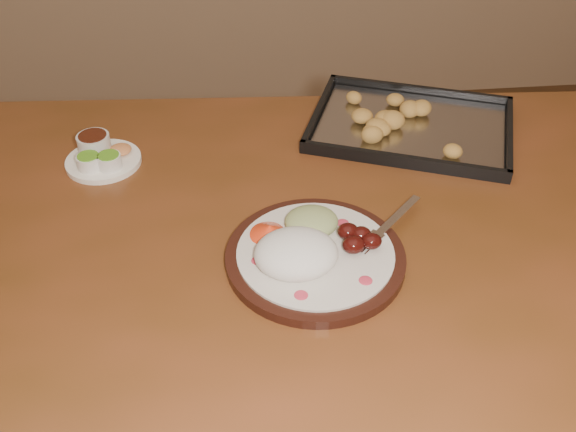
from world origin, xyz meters
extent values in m
cube|color=brown|center=(0.19, 0.21, 0.73)|extent=(1.56, 1.00, 0.04)
cylinder|color=#483315|center=(-0.47, 0.63, 0.35)|extent=(0.07, 0.07, 0.71)
cylinder|color=#483315|center=(0.89, 0.54, 0.35)|extent=(0.07, 0.07, 0.71)
cylinder|color=black|center=(0.21, 0.11, 0.76)|extent=(0.29, 0.29, 0.02)
cylinder|color=beige|center=(0.21, 0.11, 0.77)|extent=(0.25, 0.25, 0.01)
ellipsoid|color=#CA3046|center=(0.18, 0.02, 0.77)|extent=(0.02, 0.02, 0.00)
ellipsoid|color=#CA3046|center=(0.28, 0.04, 0.77)|extent=(0.02, 0.02, 0.00)
ellipsoid|color=#CA3046|center=(0.27, 0.18, 0.77)|extent=(0.02, 0.02, 0.00)
ellipsoid|color=#CA3046|center=(0.12, 0.10, 0.77)|extent=(0.02, 0.02, 0.00)
ellipsoid|color=white|center=(0.18, 0.09, 0.79)|extent=(0.16, 0.15, 0.06)
ellipsoid|color=#460C0A|center=(0.27, 0.10, 0.79)|extent=(0.04, 0.03, 0.03)
ellipsoid|color=#460C0A|center=(0.29, 0.13, 0.79)|extent=(0.04, 0.03, 0.03)
ellipsoid|color=#460C0A|center=(0.27, 0.14, 0.79)|extent=(0.04, 0.03, 0.03)
ellipsoid|color=#460C0A|center=(0.30, 0.11, 0.79)|extent=(0.04, 0.03, 0.03)
ellipsoid|color=#C5B97E|center=(0.21, 0.17, 0.78)|extent=(0.11, 0.11, 0.04)
cone|color=red|center=(0.14, 0.16, 0.78)|extent=(0.09, 0.09, 0.03)
cube|color=silver|center=(0.36, 0.18, 0.77)|extent=(0.11, 0.11, 0.00)
cube|color=silver|center=(0.31, 0.13, 0.78)|extent=(0.04, 0.04, 0.00)
cylinder|color=silver|center=(0.30, 0.10, 0.78)|extent=(0.02, 0.02, 0.00)
cylinder|color=silver|center=(0.29, 0.11, 0.78)|extent=(0.02, 0.02, 0.00)
cylinder|color=silver|center=(0.29, 0.11, 0.78)|extent=(0.02, 0.02, 0.00)
cylinder|color=silver|center=(0.28, 0.12, 0.78)|extent=(0.02, 0.02, 0.00)
cylinder|color=white|center=(-0.16, 0.43, 0.76)|extent=(0.14, 0.14, 0.01)
cylinder|color=white|center=(-0.18, 0.40, 0.77)|extent=(0.04, 0.04, 0.03)
cylinder|color=#559E1F|center=(-0.18, 0.40, 0.79)|extent=(0.04, 0.04, 0.00)
cylinder|color=white|center=(-0.14, 0.40, 0.77)|extent=(0.04, 0.04, 0.03)
cylinder|color=#559E1F|center=(-0.14, 0.40, 0.79)|extent=(0.04, 0.04, 0.00)
cylinder|color=silver|center=(-0.18, 0.45, 0.78)|extent=(0.06, 0.06, 0.04)
cylinder|color=#38140A|center=(-0.18, 0.45, 0.80)|extent=(0.05, 0.05, 0.00)
ellipsoid|color=#D88A4C|center=(-0.13, 0.44, 0.77)|extent=(0.04, 0.04, 0.02)
cube|color=black|center=(0.46, 0.49, 0.75)|extent=(0.48, 0.42, 0.01)
cube|color=black|center=(0.51, 0.62, 0.77)|extent=(0.38, 0.15, 0.02)
cube|color=black|center=(0.41, 0.35, 0.77)|extent=(0.38, 0.15, 0.02)
cube|color=black|center=(0.65, 0.42, 0.77)|extent=(0.12, 0.28, 0.02)
cube|color=black|center=(0.28, 0.56, 0.77)|extent=(0.12, 0.28, 0.02)
cube|color=silver|center=(0.46, 0.49, 0.76)|extent=(0.45, 0.39, 0.00)
ellipsoid|color=#C88C46|center=(0.51, 0.47, 0.78)|extent=(0.04, 0.04, 0.03)
ellipsoid|color=#C88C46|center=(0.56, 0.48, 0.78)|extent=(0.06, 0.06, 0.03)
ellipsoid|color=#C88C46|center=(0.52, 0.55, 0.78)|extent=(0.06, 0.06, 0.03)
ellipsoid|color=#C88C46|center=(0.48, 0.53, 0.78)|extent=(0.04, 0.04, 0.03)
ellipsoid|color=#C88C46|center=(0.45, 0.57, 0.78)|extent=(0.06, 0.06, 0.03)
ellipsoid|color=#C88C46|center=(0.43, 0.52, 0.78)|extent=(0.06, 0.06, 0.03)
ellipsoid|color=#C88C46|center=(0.36, 0.53, 0.78)|extent=(0.04, 0.04, 0.03)
ellipsoid|color=#C88C46|center=(0.39, 0.47, 0.78)|extent=(0.06, 0.06, 0.03)
ellipsoid|color=#C88C46|center=(0.39, 0.47, 0.78)|extent=(0.06, 0.06, 0.03)
ellipsoid|color=#C88C46|center=(0.44, 0.42, 0.78)|extent=(0.04, 0.04, 0.03)
ellipsoid|color=#C88C46|center=(0.48, 0.45, 0.78)|extent=(0.06, 0.06, 0.03)
ellipsoid|color=#C88C46|center=(0.54, 0.43, 0.78)|extent=(0.06, 0.06, 0.03)
camera|label=1|loc=(0.09, -0.63, 1.45)|focal=40.00mm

